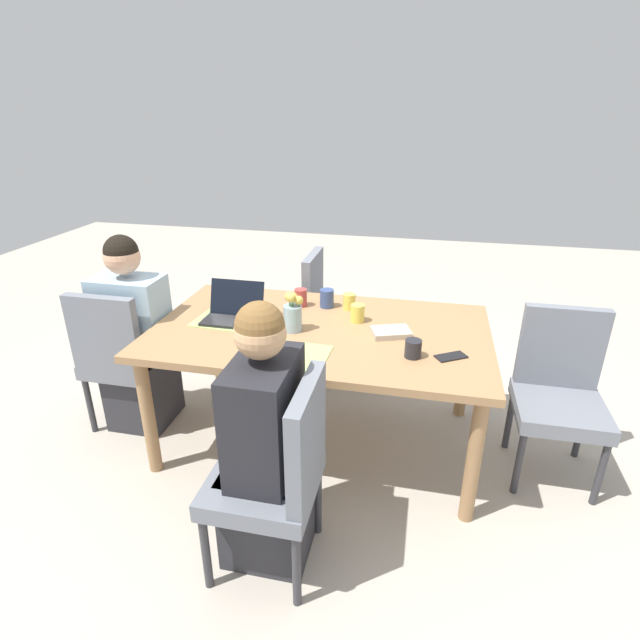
# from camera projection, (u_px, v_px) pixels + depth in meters

# --- Properties ---
(ground_plane) EXTENTS (10.00, 10.00, 0.00)m
(ground_plane) POSITION_uv_depth(u_px,v_px,m) (320.00, 439.00, 3.01)
(ground_plane) COLOR #B2A899
(dining_table) EXTENTS (1.81, 1.07, 0.73)m
(dining_table) POSITION_uv_depth(u_px,v_px,m) (320.00, 341.00, 2.74)
(dining_table) COLOR #9E754C
(dining_table) RESTS_ON ground_plane
(chair_head_left_left_near) EXTENTS (0.44, 0.44, 0.90)m
(chair_head_left_left_near) POSITION_uv_depth(u_px,v_px,m) (121.00, 353.00, 2.95)
(chair_head_left_left_near) COLOR slate
(chair_head_left_left_near) RESTS_ON ground_plane
(person_head_left_left_near) EXTENTS (0.40, 0.36, 1.19)m
(person_head_left_left_near) POSITION_uv_depth(u_px,v_px,m) (136.00, 345.00, 2.99)
(person_head_left_left_near) COLOR #2D2D33
(person_head_left_left_near) RESTS_ON ground_plane
(chair_near_left_mid) EXTENTS (0.44, 0.44, 0.90)m
(chair_near_left_mid) POSITION_uv_depth(u_px,v_px,m) (280.00, 469.00, 2.01)
(chair_near_left_mid) COLOR slate
(chair_near_left_mid) RESTS_ON ground_plane
(person_near_left_mid) EXTENTS (0.36, 0.40, 1.19)m
(person_near_left_mid) POSITION_uv_depth(u_px,v_px,m) (266.00, 452.00, 2.07)
(person_near_left_mid) COLOR #2D2D33
(person_near_left_mid) RESTS_ON ground_plane
(chair_head_right_left_far) EXTENTS (0.44, 0.44, 0.90)m
(chair_head_right_left_far) POSITION_uv_depth(u_px,v_px,m) (559.00, 387.00, 2.60)
(chair_head_right_left_far) COLOR slate
(chair_head_right_left_far) RESTS_ON ground_plane
(chair_far_right_near) EXTENTS (0.44, 0.44, 0.90)m
(chair_far_right_near) POSITION_uv_depth(u_px,v_px,m) (329.00, 309.00, 3.58)
(chair_far_right_near) COLOR slate
(chair_far_right_near) RESTS_ON ground_plane
(flower_vase) EXTENTS (0.11, 0.10, 0.22)m
(flower_vase) POSITION_uv_depth(u_px,v_px,m) (293.00, 313.00, 2.65)
(flower_vase) COLOR #8EA8B7
(flower_vase) RESTS_ON dining_table
(placemat_head_left_left_near) EXTENTS (0.38, 0.28, 0.00)m
(placemat_head_left_left_near) POSITION_uv_depth(u_px,v_px,m) (227.00, 321.00, 2.81)
(placemat_head_left_left_near) COLOR #9EBC66
(placemat_head_left_left_near) RESTS_ON dining_table
(placemat_near_left_mid) EXTENTS (0.27, 0.37, 0.00)m
(placemat_near_left_mid) POSITION_uv_depth(u_px,v_px,m) (299.00, 359.00, 2.38)
(placemat_near_left_mid) COLOR #9EBC66
(placemat_near_left_mid) RESTS_ON dining_table
(laptop_head_left_left_near) EXTENTS (0.32, 0.22, 0.21)m
(laptop_head_left_left_near) POSITION_uv_depth(u_px,v_px,m) (234.00, 313.00, 2.81)
(laptop_head_left_left_near) COLOR black
(laptop_head_left_left_near) RESTS_ON dining_table
(coffee_mug_near_left) EXTENTS (0.08, 0.08, 0.09)m
(coffee_mug_near_left) POSITION_uv_depth(u_px,v_px,m) (413.00, 349.00, 2.39)
(coffee_mug_near_left) COLOR #232328
(coffee_mug_near_left) RESTS_ON dining_table
(coffee_mug_near_right) EXTENTS (0.07, 0.07, 0.11)m
(coffee_mug_near_right) POSITION_uv_depth(u_px,v_px,m) (301.00, 298.00, 3.00)
(coffee_mug_near_right) COLOR #AD3D38
(coffee_mug_near_right) RESTS_ON dining_table
(coffee_mug_centre_left) EXTENTS (0.08, 0.08, 0.10)m
(coffee_mug_centre_left) POSITION_uv_depth(u_px,v_px,m) (358.00, 313.00, 2.78)
(coffee_mug_centre_left) COLOR #DBC64C
(coffee_mug_centre_left) RESTS_ON dining_table
(coffee_mug_centre_right) EXTENTS (0.07, 0.07, 0.09)m
(coffee_mug_centre_right) POSITION_uv_depth(u_px,v_px,m) (349.00, 301.00, 2.95)
(coffee_mug_centre_right) COLOR #DBC64C
(coffee_mug_centre_right) RESTS_ON dining_table
(coffee_mug_far_left) EXTENTS (0.08, 0.08, 0.11)m
(coffee_mug_far_left) POSITION_uv_depth(u_px,v_px,m) (327.00, 298.00, 2.98)
(coffee_mug_far_left) COLOR #33477A
(coffee_mug_far_left) RESTS_ON dining_table
(book_red_cover) EXTENTS (0.24, 0.20, 0.03)m
(book_red_cover) POSITION_uv_depth(u_px,v_px,m) (391.00, 332.00, 2.63)
(book_red_cover) COLOR #B2A38E
(book_red_cover) RESTS_ON dining_table
(phone_black) EXTENTS (0.17, 0.14, 0.01)m
(phone_black) POSITION_uv_depth(u_px,v_px,m) (451.00, 357.00, 2.41)
(phone_black) COLOR black
(phone_black) RESTS_ON dining_table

